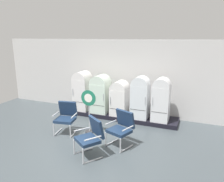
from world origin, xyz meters
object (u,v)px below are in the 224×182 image
at_px(refrigerator_4, 161,98).
at_px(refrigerator_0, 82,90).
at_px(refrigerator_1, 101,93).
at_px(refrigerator_3, 140,96).
at_px(armchair_left, 66,116).
at_px(sign_stand, 89,110).
at_px(refrigerator_2, 120,97).
at_px(armchair_center, 91,135).
at_px(armchair_right, 121,127).

bearing_deg(refrigerator_4, refrigerator_0, 179.44).
xyz_separation_m(refrigerator_1, refrigerator_3, (1.66, -0.05, 0.04)).
height_order(armchair_left, sign_stand, sign_stand).
xyz_separation_m(refrigerator_2, armchair_left, (-1.21, -1.90, -0.28)).
relative_size(refrigerator_3, armchair_center, 1.51).
xyz_separation_m(refrigerator_1, armchair_center, (1.06, -2.91, -0.38)).
distance_m(refrigerator_4, armchair_right, 2.21).
relative_size(refrigerator_1, refrigerator_4, 0.96).
distance_m(refrigerator_3, sign_stand, 2.06).
bearing_deg(refrigerator_3, refrigerator_1, 178.16).
height_order(refrigerator_2, refrigerator_4, refrigerator_4).
height_order(armchair_right, armchair_center, same).
height_order(armchair_right, sign_stand, sign_stand).
xyz_separation_m(refrigerator_2, armchair_center, (0.24, -2.91, -0.28)).
bearing_deg(refrigerator_4, armchair_center, -115.32).
relative_size(refrigerator_4, armchair_left, 1.51).
height_order(armchair_left, armchair_center, same).
distance_m(refrigerator_2, armchair_center, 2.93).
bearing_deg(armchair_left, armchair_right, -4.26).
distance_m(refrigerator_4, sign_stand, 2.64).
distance_m(refrigerator_1, sign_stand, 1.65).
relative_size(refrigerator_2, armchair_right, 1.28).
height_order(refrigerator_2, refrigerator_3, refrigerator_3).
distance_m(armchair_right, armchair_center, 1.03).
xyz_separation_m(refrigerator_0, refrigerator_4, (3.26, -0.03, -0.02)).
height_order(refrigerator_1, refrigerator_4, refrigerator_4).
height_order(refrigerator_4, armchair_left, refrigerator_4).
relative_size(refrigerator_1, armchair_center, 1.45).
bearing_deg(refrigerator_3, armchair_right, -90.80).
bearing_deg(refrigerator_3, refrigerator_4, 1.66).
relative_size(refrigerator_4, sign_stand, 1.08).
bearing_deg(sign_stand, refrigerator_3, 49.19).
distance_m(refrigerator_1, refrigerator_4, 2.43).
bearing_deg(refrigerator_3, armchair_left, -137.97).
bearing_deg(sign_stand, refrigerator_2, 72.44).
bearing_deg(armchair_right, refrigerator_1, 128.48).
bearing_deg(armchair_right, refrigerator_0, 140.19).
distance_m(armchair_right, sign_stand, 1.40).
xyz_separation_m(armchair_left, sign_stand, (0.71, 0.29, 0.18)).
bearing_deg(refrigerator_1, refrigerator_4, -0.73).
bearing_deg(refrigerator_0, armchair_center, -56.93).
relative_size(refrigerator_4, armchair_center, 1.51).
bearing_deg(armchair_left, refrigerator_4, 33.55).
height_order(refrigerator_2, sign_stand, refrigerator_2).
xyz_separation_m(refrigerator_3, armchair_right, (-0.03, -2.00, -0.42)).
bearing_deg(armchair_right, refrigerator_2, 111.47).
distance_m(refrigerator_3, armchair_center, 2.95).
xyz_separation_m(refrigerator_0, armchair_center, (1.89, -2.91, -0.43)).
distance_m(refrigerator_0, sign_stand, 1.99).
bearing_deg(armchair_center, refrigerator_1, 110.09).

